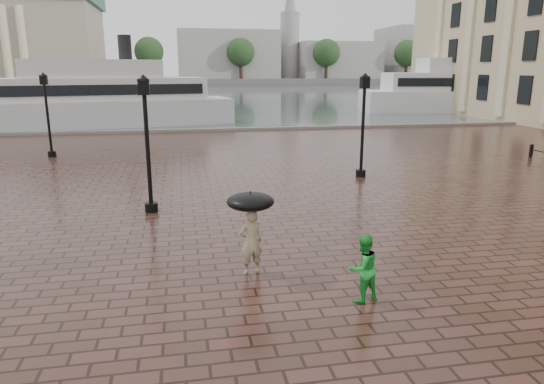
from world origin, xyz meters
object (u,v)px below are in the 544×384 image
(adult_pedestrian, at_px, (251,242))
(street_lamps, at_px, (178,125))
(child_pedestrian, at_px, (363,268))
(ferry_far, at_px, (472,90))
(ferry_near, at_px, (95,99))

(adult_pedestrian, bearing_deg, street_lamps, -93.27)
(street_lamps, height_order, adult_pedestrian, street_lamps)
(child_pedestrian, xyz_separation_m, ferry_far, (29.02, 42.05, 1.71))
(adult_pedestrian, bearing_deg, child_pedestrian, 127.08)
(child_pedestrian, distance_m, ferry_near, 36.15)
(child_pedestrian, xyz_separation_m, ferry_near, (-10.59, 34.53, 1.53))
(ferry_near, relative_size, ferry_far, 0.93)
(street_lamps, relative_size, ferry_far, 0.61)
(adult_pedestrian, distance_m, ferry_far, 50.87)
(ferry_near, bearing_deg, street_lamps, -84.11)
(ferry_near, xyz_separation_m, ferry_far, (39.60, 7.52, 0.18))
(street_lamps, distance_m, child_pedestrian, 13.47)
(adult_pedestrian, distance_m, ferry_near, 33.84)
(adult_pedestrian, relative_size, ferry_near, 0.07)
(street_lamps, distance_m, ferry_far, 43.83)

